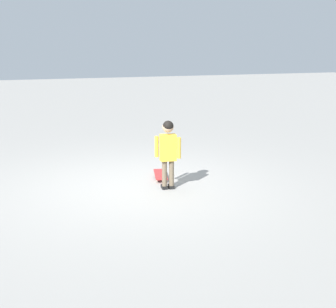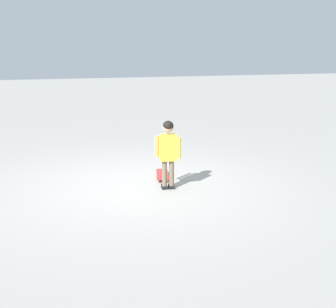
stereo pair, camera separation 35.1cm
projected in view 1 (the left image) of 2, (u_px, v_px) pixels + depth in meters
name	position (u px, v px, depth m)	size (l,w,h in m)	color
ground_plane	(134.00, 187.00, 6.92)	(50.00, 50.00, 0.00)	gray
child_person	(168.00, 147.00, 6.67)	(0.34, 0.26, 1.06)	brown
skateboard	(160.00, 175.00, 7.36)	(0.34, 0.65, 0.07)	#B22D2D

